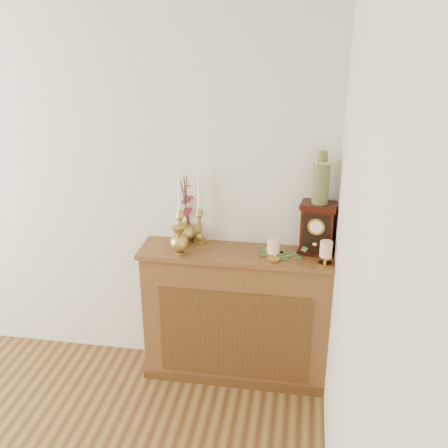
% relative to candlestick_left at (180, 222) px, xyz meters
% --- Properties ---
extents(console_shelf, '(1.24, 0.34, 0.93)m').
position_rel_candlestick_left_xyz_m(console_shelf, '(0.37, -0.02, -0.66)').
color(console_shelf, brown).
rests_on(console_shelf, ground).
extents(candlestick_left, '(0.09, 0.09, 0.52)m').
position_rel_candlestick_left_xyz_m(candlestick_left, '(0.00, 0.00, 0.00)').
color(candlestick_left, tan).
rests_on(candlestick_left, console_shelf).
extents(candlestick_center, '(0.08, 0.08, 0.49)m').
position_rel_candlestick_left_xyz_m(candlestick_center, '(0.11, 0.09, -0.01)').
color(candlestick_center, tan).
rests_on(candlestick_center, console_shelf).
extents(bud_vase, '(0.12, 0.12, 0.19)m').
position_rel_candlestick_left_xyz_m(bud_vase, '(0.02, -0.11, -0.08)').
color(bud_vase, tan).
rests_on(bud_vase, console_shelf).
extents(ginger_jar, '(0.19, 0.20, 0.46)m').
position_rel_candlestick_left_xyz_m(ginger_jar, '(0.01, 0.13, 0.04)').
color(ginger_jar, tan).
rests_on(ginger_jar, console_shelf).
extents(pillar_candle_left, '(0.08, 0.08, 0.16)m').
position_rel_candlestick_left_xyz_m(pillar_candle_left, '(0.60, -0.11, -0.09)').
color(pillar_candle_left, '#BA9141').
rests_on(pillar_candle_left, console_shelf).
extents(pillar_candle_right, '(0.08, 0.08, 0.16)m').
position_rel_candlestick_left_xyz_m(pillar_candle_right, '(0.91, -0.11, -0.09)').
color(pillar_candle_right, '#BA9141').
rests_on(pillar_candle_right, console_shelf).
extents(ivy_garland, '(0.37, 0.16, 0.07)m').
position_rel_candlestick_left_xyz_m(ivy_garland, '(0.61, -0.03, -0.16)').
color(ivy_garland, '#366F2A').
rests_on(ivy_garland, console_shelf).
extents(mantel_clock, '(0.24, 0.19, 0.33)m').
position_rel_candlestick_left_xyz_m(mantel_clock, '(0.85, 0.05, -0.01)').
color(mantel_clock, black).
rests_on(mantel_clock, console_shelf).
extents(ceramic_vase, '(0.10, 0.10, 0.32)m').
position_rel_candlestick_left_xyz_m(ceramic_vase, '(0.85, 0.05, 0.30)').
color(ceramic_vase, '#162D22').
rests_on(ceramic_vase, mantel_clock).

